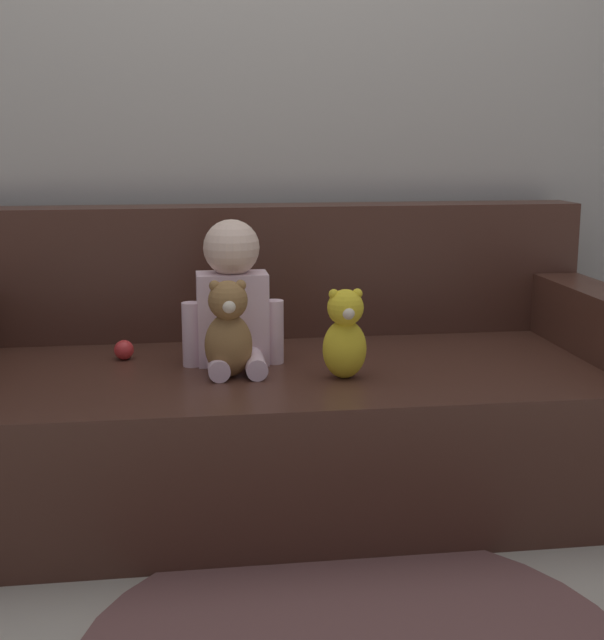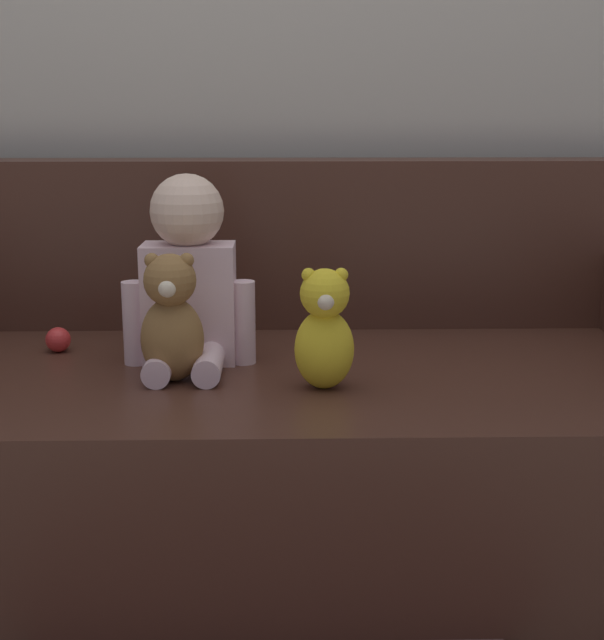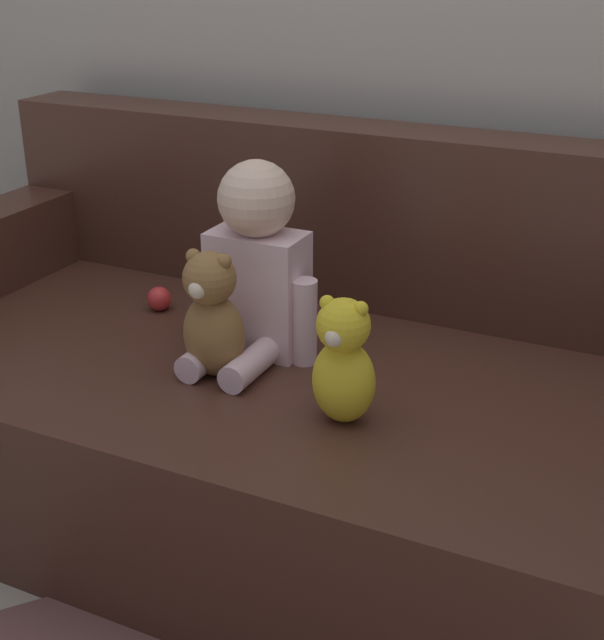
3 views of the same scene
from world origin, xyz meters
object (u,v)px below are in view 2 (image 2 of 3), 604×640
object	(u,v)px
couch	(261,405)
teddy_bear_brown	(171,319)
person_baby	(188,280)
plush_toy_side	(324,330)
toy_ball	(58,340)

from	to	relation	value
couch	teddy_bear_brown	size ratio (longest dim) A/B	7.58
person_baby	plush_toy_side	world-z (taller)	person_baby
couch	plush_toy_side	distance (m)	0.39
person_baby	couch	bearing A→B (deg)	18.99
couch	toy_ball	bearing A→B (deg)	174.76
couch	person_baby	world-z (taller)	couch
person_baby	toy_ball	size ratio (longest dim) A/B	7.18
plush_toy_side	toy_ball	size ratio (longest dim) A/B	4.27
couch	plush_toy_side	xyz separation A→B (m)	(0.14, -0.26, 0.25)
teddy_bear_brown	plush_toy_side	world-z (taller)	teddy_bear_brown
person_baby	plush_toy_side	xyz separation A→B (m)	(0.30, -0.21, -0.07)
couch	person_baby	xyz separation A→B (m)	(-0.16, -0.06, 0.32)
plush_toy_side	toy_ball	distance (m)	0.71
person_baby	plush_toy_side	size ratio (longest dim) A/B	1.68
toy_ball	plush_toy_side	bearing A→B (deg)	-25.90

